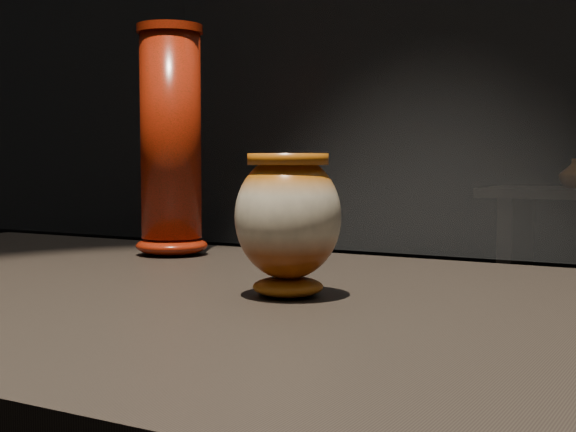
{
  "coord_description": "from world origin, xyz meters",
  "views": [
    {
      "loc": [
        0.3,
        -0.73,
        1.05
      ],
      "look_at": [
        -0.12,
        0.01,
        0.99
      ],
      "focal_mm": 50.0,
      "sensor_mm": 36.0,
      "label": 1
    }
  ],
  "objects": [
    {
      "name": "back_vase_left",
      "position": [
        -0.48,
        3.67,
        0.98
      ],
      "size": [
        0.19,
        0.19,
        0.15
      ],
      "primitive_type": "imported",
      "rotation": [
        0.0,
        0.0,
        4.36
      ],
      "color": "#9F5117",
      "rests_on": "back_shelf"
    },
    {
      "name": "main_vase",
      "position": [
        -0.12,
        0.01,
        0.98
      ],
      "size": [
        0.13,
        0.13,
        0.15
      ],
      "rotation": [
        0.0,
        0.0,
        0.09
      ],
      "color": "#82340B",
      "rests_on": "display_plinth"
    },
    {
      "name": "tall_vase",
      "position": [
        -0.47,
        0.25,
        1.07
      ],
      "size": [
        0.15,
        0.15,
        0.35
      ],
      "rotation": [
        0.0,
        0.0,
        0.43
      ],
      "color": "#A51B0B",
      "rests_on": "display_plinth"
    }
  ]
}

